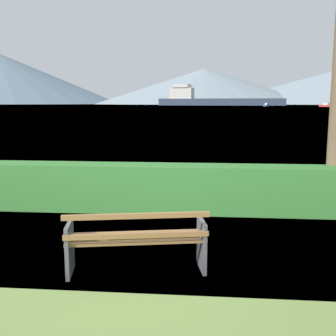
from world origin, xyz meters
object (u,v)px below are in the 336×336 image
at_px(park_bench, 137,241).
at_px(cargo_ship_large, 211,99).
at_px(sailboat_mid, 326,105).
at_px(tender_far, 267,105).

xyz_separation_m(park_bench, cargo_ship_large, (5.58, 304.54, 4.01)).
height_order(cargo_ship_large, sailboat_mid, cargo_ship_large).
bearing_deg(park_bench, tender_far, 81.21).
xyz_separation_m(cargo_ship_large, sailboat_mid, (58.37, -90.26, -3.77)).
height_order(park_bench, tender_far, tender_far).
bearing_deg(sailboat_mid, cargo_ship_large, 122.89).
bearing_deg(park_bench, cargo_ship_large, 88.95).
bearing_deg(cargo_ship_large, park_bench, -91.05).
distance_m(cargo_ship_large, tender_far, 75.68).
relative_size(park_bench, cargo_ship_large, 0.02).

